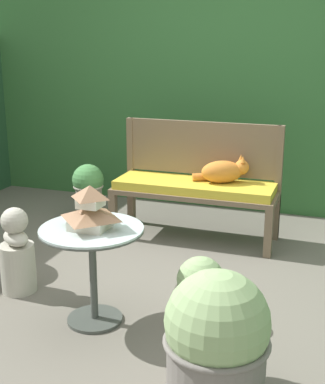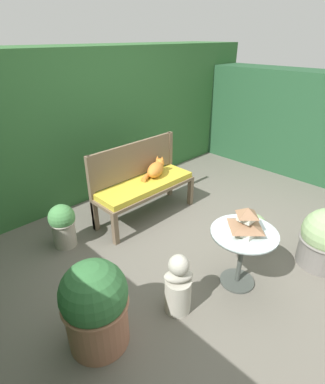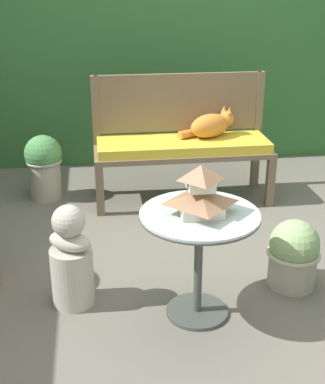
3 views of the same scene
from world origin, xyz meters
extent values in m
plane|color=#666056|center=(0.00, 0.00, 0.00)|extent=(30.00, 30.00, 0.00)
cube|color=#336633|center=(0.00, 2.49, 1.02)|extent=(6.40, 1.09, 2.03)
cube|color=#234C2D|center=(2.85, 0.17, 0.84)|extent=(0.70, 3.55, 1.67)
cube|color=brown|center=(-0.69, 0.82, 0.19)|extent=(0.06, 0.06, 0.39)
cube|color=brown|center=(0.62, 0.82, 0.19)|extent=(0.06, 0.06, 0.39)
cube|color=brown|center=(-0.69, 1.22, 0.19)|extent=(0.06, 0.06, 0.39)
cube|color=brown|center=(0.62, 1.22, 0.19)|extent=(0.06, 0.06, 0.39)
cube|color=brown|center=(-0.04, 1.02, 0.41)|extent=(1.37, 0.47, 0.04)
cube|color=gold|center=(-0.04, 1.02, 0.46)|extent=(1.31, 0.43, 0.07)
cube|color=brown|center=(-0.69, 1.23, 0.48)|extent=(0.06, 0.06, 0.97)
cube|color=brown|center=(0.62, 1.23, 0.48)|extent=(0.06, 0.06, 0.97)
cube|color=brown|center=(-0.04, 1.23, 0.74)|extent=(1.31, 0.04, 0.45)
ellipsoid|color=orange|center=(0.18, 1.06, 0.59)|extent=(0.39, 0.31, 0.18)
sphere|color=orange|center=(0.33, 1.14, 0.62)|extent=(0.12, 0.12, 0.12)
cone|color=orange|center=(0.31, 1.17, 0.70)|extent=(0.05, 0.05, 0.05)
cone|color=orange|center=(0.34, 1.10, 0.70)|extent=(0.05, 0.05, 0.05)
cylinder|color=orange|center=(0.03, 1.08, 0.53)|extent=(0.20, 0.14, 0.06)
cylinder|color=#424742|center=(-0.21, -0.51, 0.01)|extent=(0.33, 0.33, 0.02)
cylinder|color=#424742|center=(-0.21, -0.51, 0.29)|extent=(0.04, 0.04, 0.58)
cylinder|color=silver|center=(-0.21, -0.51, 0.59)|extent=(0.60, 0.60, 0.01)
torus|color=#424742|center=(-0.21, -0.51, 0.58)|extent=(0.61, 0.61, 0.02)
cube|color=silver|center=(-0.21, -0.51, 0.62)|extent=(0.21, 0.21, 0.06)
pyramid|color=#936B4C|center=(-0.21, -0.51, 0.68)|extent=(0.28, 0.28, 0.07)
cube|color=silver|center=(-0.21, -0.51, 0.75)|extent=(0.13, 0.13, 0.05)
pyramid|color=#936B4C|center=(-0.21, -0.51, 0.81)|extent=(0.17, 0.17, 0.08)
cylinder|color=#B7B2A3|center=(-0.87, -0.32, 0.17)|extent=(0.23, 0.23, 0.33)
ellipsoid|color=#B7B2A3|center=(-0.87, -0.32, 0.38)|extent=(0.28, 0.26, 0.10)
sphere|color=#B7B2A3|center=(-0.87, -0.32, 0.50)|extent=(0.18, 0.18, 0.18)
cylinder|color=#ADA393|center=(0.38, -0.31, 0.11)|extent=(0.27, 0.27, 0.22)
torus|color=#ADA393|center=(0.38, -0.31, 0.20)|extent=(0.31, 0.31, 0.03)
sphere|color=#89A870|center=(0.38, -0.31, 0.27)|extent=(0.29, 0.29, 0.29)
cylinder|color=#ADA393|center=(-1.12, 1.20, 0.16)|extent=(0.25, 0.25, 0.32)
torus|color=#ADA393|center=(-1.12, 1.20, 0.31)|extent=(0.28, 0.28, 0.03)
sphere|color=#4C8E4C|center=(-1.12, 1.20, 0.37)|extent=(0.29, 0.29, 0.29)
cylinder|color=#9E664C|center=(-1.54, -0.10, 0.21)|extent=(0.47, 0.47, 0.42)
torus|color=#9E664C|center=(-1.54, -0.10, 0.41)|extent=(0.51, 0.51, 0.03)
sphere|color=#336B38|center=(-1.54, -0.10, 0.51)|extent=(0.50, 0.50, 0.50)
cylinder|color=slate|center=(0.64, -0.97, 0.15)|extent=(0.46, 0.46, 0.31)
torus|color=slate|center=(0.64, -0.97, 0.30)|extent=(0.50, 0.50, 0.03)
camera|label=1|loc=(1.12, -3.10, 1.64)|focal=50.00mm
camera|label=2|loc=(-2.28, -1.56, 2.16)|focal=28.00mm
camera|label=3|loc=(-0.72, -2.87, 1.71)|focal=50.00mm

